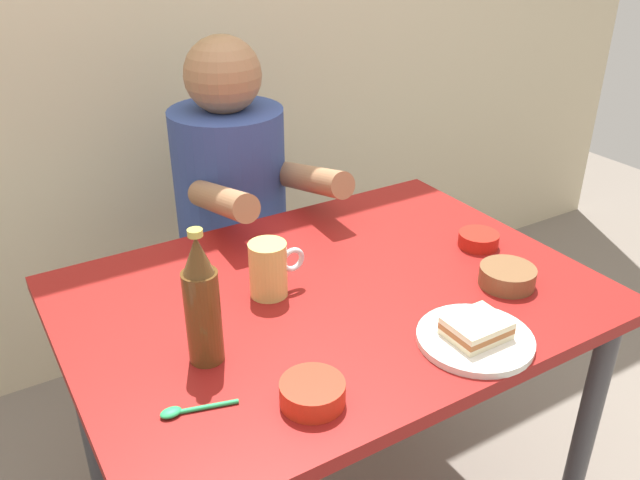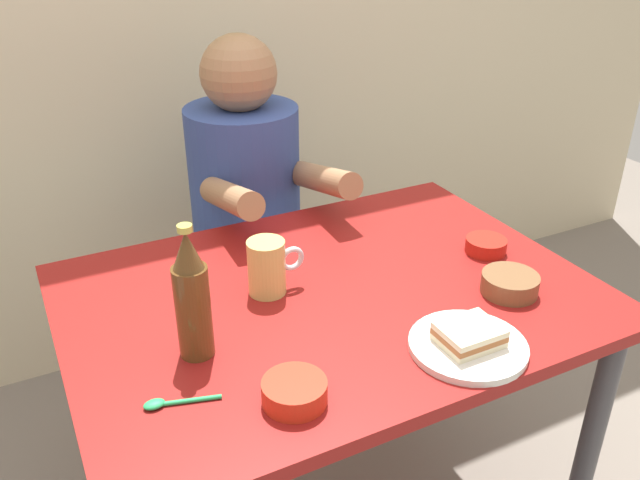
{
  "view_description": "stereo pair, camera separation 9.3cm",
  "coord_description": "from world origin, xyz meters",
  "px_view_note": "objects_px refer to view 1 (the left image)",
  "views": [
    {
      "loc": [
        -0.64,
        -1.0,
        1.48
      ],
      "look_at": [
        0.0,
        0.05,
        0.84
      ],
      "focal_mm": 36.8,
      "sensor_mm": 36.0,
      "label": 1
    },
    {
      "loc": [
        -0.56,
        -1.05,
        1.48
      ],
      "look_at": [
        0.0,
        0.05,
        0.84
      ],
      "focal_mm": 36.8,
      "sensor_mm": 36.0,
      "label": 2
    }
  ],
  "objects_px": {
    "dining_table": "(332,327)",
    "stool": "(238,301)",
    "beer_bottle": "(202,303)",
    "person_seated": "(231,180)",
    "plate_orange": "(475,339)",
    "sandwich": "(476,328)",
    "sambal_bowl_red": "(479,239)",
    "beer_mug": "(269,269)"
  },
  "relations": [
    {
      "from": "dining_table",
      "to": "stool",
      "type": "height_order",
      "value": "dining_table"
    },
    {
      "from": "stool",
      "to": "beer_bottle",
      "type": "distance_m",
      "value": 0.94
    },
    {
      "from": "dining_table",
      "to": "person_seated",
      "type": "relative_size",
      "value": 1.53
    },
    {
      "from": "stool",
      "to": "beer_bottle",
      "type": "height_order",
      "value": "beer_bottle"
    },
    {
      "from": "plate_orange",
      "to": "sandwich",
      "type": "bearing_deg",
      "value": 0.0
    },
    {
      "from": "sandwich",
      "to": "sambal_bowl_red",
      "type": "xyz_separation_m",
      "value": [
        0.27,
        0.28,
        -0.01
      ]
    },
    {
      "from": "person_seated",
      "to": "beer_mug",
      "type": "height_order",
      "value": "person_seated"
    },
    {
      "from": "sandwich",
      "to": "beer_bottle",
      "type": "bearing_deg",
      "value": 154.36
    },
    {
      "from": "dining_table",
      "to": "sambal_bowl_red",
      "type": "xyz_separation_m",
      "value": [
        0.41,
        -0.01,
        0.11
      ]
    },
    {
      "from": "person_seated",
      "to": "sambal_bowl_red",
      "type": "height_order",
      "value": "person_seated"
    },
    {
      "from": "dining_table",
      "to": "plate_orange",
      "type": "height_order",
      "value": "plate_orange"
    },
    {
      "from": "dining_table",
      "to": "beer_bottle",
      "type": "distance_m",
      "value": 0.39
    },
    {
      "from": "sandwich",
      "to": "beer_mug",
      "type": "height_order",
      "value": "beer_mug"
    },
    {
      "from": "sandwich",
      "to": "beer_mug",
      "type": "bearing_deg",
      "value": 125.48
    },
    {
      "from": "plate_orange",
      "to": "sandwich",
      "type": "xyz_separation_m",
      "value": [
        0.0,
        0.0,
        0.02
      ]
    },
    {
      "from": "stool",
      "to": "sambal_bowl_red",
      "type": "distance_m",
      "value": 0.84
    },
    {
      "from": "stool",
      "to": "plate_orange",
      "type": "xyz_separation_m",
      "value": [
        0.09,
        -0.92,
        0.4
      ]
    },
    {
      "from": "plate_orange",
      "to": "beer_bottle",
      "type": "xyz_separation_m",
      "value": [
        -0.45,
        0.22,
        0.11
      ]
    },
    {
      "from": "beer_mug",
      "to": "stool",
      "type": "bearing_deg",
      "value": 73.81
    },
    {
      "from": "person_seated",
      "to": "beer_bottle",
      "type": "xyz_separation_m",
      "value": [
        -0.36,
        -0.7,
        0.09
      ]
    },
    {
      "from": "plate_orange",
      "to": "sambal_bowl_red",
      "type": "bearing_deg",
      "value": 45.85
    },
    {
      "from": "beer_bottle",
      "to": "sambal_bowl_red",
      "type": "bearing_deg",
      "value": 5.29
    },
    {
      "from": "sandwich",
      "to": "dining_table",
      "type": "bearing_deg",
      "value": 114.48
    },
    {
      "from": "dining_table",
      "to": "plate_orange",
      "type": "relative_size",
      "value": 5.0
    },
    {
      "from": "dining_table",
      "to": "sambal_bowl_red",
      "type": "height_order",
      "value": "sambal_bowl_red"
    },
    {
      "from": "stool",
      "to": "person_seated",
      "type": "height_order",
      "value": "person_seated"
    },
    {
      "from": "person_seated",
      "to": "beer_bottle",
      "type": "distance_m",
      "value": 0.79
    },
    {
      "from": "sambal_bowl_red",
      "to": "stool",
      "type": "bearing_deg",
      "value": 119.36
    },
    {
      "from": "stool",
      "to": "sandwich",
      "type": "relative_size",
      "value": 4.09
    },
    {
      "from": "dining_table",
      "to": "beer_bottle",
      "type": "xyz_separation_m",
      "value": [
        -0.32,
        -0.08,
        0.21
      ]
    },
    {
      "from": "dining_table",
      "to": "plate_orange",
      "type": "bearing_deg",
      "value": -65.52
    },
    {
      "from": "sandwich",
      "to": "sambal_bowl_red",
      "type": "relative_size",
      "value": 1.15
    },
    {
      "from": "person_seated",
      "to": "sambal_bowl_red",
      "type": "relative_size",
      "value": 7.49
    },
    {
      "from": "dining_table",
      "to": "sambal_bowl_red",
      "type": "relative_size",
      "value": 11.46
    },
    {
      "from": "person_seated",
      "to": "beer_mug",
      "type": "xyz_separation_m",
      "value": [
        -0.17,
        -0.56,
        0.03
      ]
    },
    {
      "from": "dining_table",
      "to": "beer_mug",
      "type": "relative_size",
      "value": 8.73
    },
    {
      "from": "beer_bottle",
      "to": "person_seated",
      "type": "bearing_deg",
      "value": 62.32
    },
    {
      "from": "sandwich",
      "to": "beer_mug",
      "type": "xyz_separation_m",
      "value": [
        -0.25,
        0.35,
        0.03
      ]
    },
    {
      "from": "dining_table",
      "to": "sandwich",
      "type": "bearing_deg",
      "value": -65.52
    },
    {
      "from": "dining_table",
      "to": "beer_bottle",
      "type": "relative_size",
      "value": 4.2
    },
    {
      "from": "plate_orange",
      "to": "sambal_bowl_red",
      "type": "relative_size",
      "value": 2.29
    },
    {
      "from": "beer_mug",
      "to": "sambal_bowl_red",
      "type": "height_order",
      "value": "beer_mug"
    }
  ]
}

